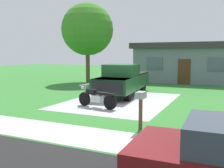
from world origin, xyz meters
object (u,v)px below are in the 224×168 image
pickup_truck (124,80)px  shade_tree (87,29)px  mailbox (141,100)px  motorcycle (97,98)px  neighbor_house (189,62)px

pickup_truck → shade_tree: (-5.68, 5.62, 3.72)m
mailbox → shade_tree: (-8.87, 12.13, 3.70)m
mailbox → pickup_truck: bearing=116.1°
motorcycle → neighbor_house: neighbor_house is taller
shade_tree → motorcycle: bearing=-58.4°
neighbor_house → mailbox: bearing=-87.6°
shade_tree → neighbor_house: size_ratio=0.73×
motorcycle → shade_tree: bearing=121.6°
shade_tree → neighbor_house: 9.65m
mailbox → neighbor_house: bearing=92.4°
pickup_truck → neighbor_house: bearing=75.8°
motorcycle → pickup_truck: bearing=93.3°
mailbox → shade_tree: bearing=126.2°
neighbor_house → shade_tree: bearing=-152.6°
pickup_truck → neighbor_house: size_ratio=0.60×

